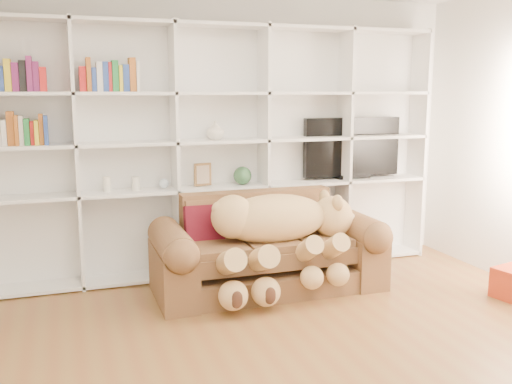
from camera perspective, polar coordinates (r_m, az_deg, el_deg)
name	(u,v)px	position (r m, az deg, el deg)	size (l,w,h in m)	color
floor	(321,381)	(3.74, 6.49, -18.31)	(5.00, 5.00, 0.00)	brown
wall_back	(215,134)	(5.66, -4.14, 5.78)	(5.00, 0.02, 2.70)	silver
bookshelf	(194,141)	(5.47, -6.20, 5.14)	(4.43, 0.35, 2.40)	white
sofa	(267,254)	(5.18, 1.11, -6.19)	(2.02, 0.87, 0.85)	brown
teddy_bear	(278,229)	(4.97, 2.26, -3.75)	(1.45, 0.81, 0.84)	tan
throw_pillow	(204,225)	(5.09, -5.21, -3.26)	(0.34, 0.11, 0.34)	#5B0F21
tv	(352,148)	(6.07, 9.56, 4.33)	(1.07, 0.18, 0.63)	black
picture_frame	(203,174)	(5.47, -5.36, 1.76)	(0.17, 0.03, 0.22)	brown
green_vase	(242,176)	(5.58, -1.36, 1.65)	(0.18, 0.18, 0.18)	#2C5733
figurine_tall	(107,184)	(5.34, -14.68, 0.74)	(0.07, 0.07, 0.14)	silver
figurine_short	(136,183)	(5.37, -11.89, 0.84)	(0.08, 0.08, 0.13)	silver
snow_globe	(164,183)	(5.41, -9.22, 0.85)	(0.09, 0.09, 0.09)	silver
shelf_vase	(215,130)	(5.46, -4.09, 6.19)	(0.17, 0.17, 0.18)	beige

